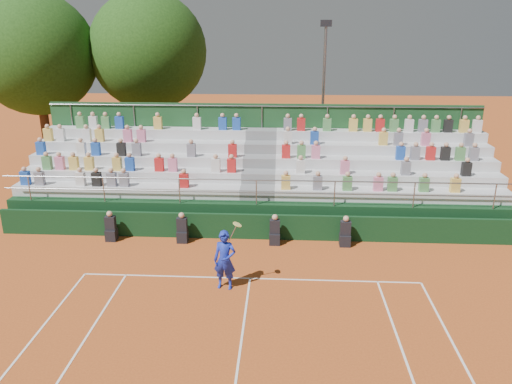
# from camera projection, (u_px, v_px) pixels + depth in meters

# --- Properties ---
(ground) EXTENTS (90.00, 90.00, 0.00)m
(ground) POSITION_uv_depth(u_px,v_px,m) (250.00, 278.00, 16.23)
(ground) COLOR #B7511E
(ground) RESTS_ON ground
(courtside_wall) EXTENTS (20.00, 0.15, 1.00)m
(courtside_wall) POSITION_uv_depth(u_px,v_px,m) (256.00, 227.00, 19.10)
(courtside_wall) COLOR black
(courtside_wall) RESTS_ON ground
(line_officials) EXTENTS (9.26, 0.40, 1.19)m
(line_officials) POSITION_uv_depth(u_px,v_px,m) (227.00, 231.00, 18.74)
(line_officials) COLOR black
(line_officials) RESTS_ON ground
(grandstand) EXTENTS (20.00, 5.20, 4.40)m
(grandstand) POSITION_uv_depth(u_px,v_px,m) (260.00, 186.00, 21.98)
(grandstand) COLOR black
(grandstand) RESTS_ON ground
(tennis_player) EXTENTS (0.90, 0.54, 2.22)m
(tennis_player) POSITION_uv_depth(u_px,v_px,m) (225.00, 260.00, 15.37)
(tennis_player) COLOR #1729AD
(tennis_player) RESTS_ON ground
(tree_west) EXTENTS (6.67, 6.67, 9.66)m
(tree_west) POSITION_uv_depth(u_px,v_px,m) (36.00, 54.00, 27.43)
(tree_west) COLOR #3A2415
(tree_west) RESTS_ON ground
(tree_east) EXTENTS (6.70, 6.70, 9.75)m
(tree_east) POSITION_uv_depth(u_px,v_px,m) (148.00, 51.00, 28.64)
(tree_east) COLOR #3A2415
(tree_east) RESTS_ON ground
(floodlight_mast) EXTENTS (0.60, 0.25, 8.09)m
(floodlight_mast) POSITION_uv_depth(u_px,v_px,m) (324.00, 84.00, 27.54)
(floodlight_mast) COLOR gray
(floodlight_mast) RESTS_ON ground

